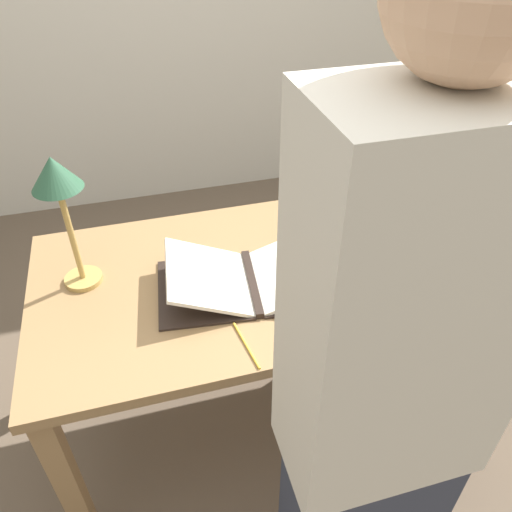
{
  "coord_description": "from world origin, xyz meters",
  "views": [
    {
      "loc": [
        -0.35,
        -1.17,
        1.73
      ],
      "look_at": [
        -0.03,
        -0.02,
        0.81
      ],
      "focal_mm": 35.0,
      "sensor_mm": 36.0,
      "label": 1
    }
  ],
  "objects_px": {
    "open_book": "(252,277)",
    "person_reader": "(376,436)",
    "book_stack_tall": "(381,215)",
    "reading_lamp": "(58,188)",
    "book_standing_upright": "(337,211)",
    "coffee_mug": "(335,251)",
    "pencil": "(246,345)"
  },
  "relations": [
    {
      "from": "open_book",
      "to": "pencil",
      "type": "xyz_separation_m",
      "value": [
        -0.08,
        -0.23,
        -0.03
      ]
    },
    {
      "from": "book_stack_tall",
      "to": "open_book",
      "type": "bearing_deg",
      "value": -166.2
    },
    {
      "from": "reading_lamp",
      "to": "book_stack_tall",
      "type": "bearing_deg",
      "value": -2.44
    },
    {
      "from": "reading_lamp",
      "to": "person_reader",
      "type": "relative_size",
      "value": 0.24
    },
    {
      "from": "open_book",
      "to": "reading_lamp",
      "type": "bearing_deg",
      "value": 168.44
    },
    {
      "from": "reading_lamp",
      "to": "person_reader",
      "type": "bearing_deg",
      "value": -54.72
    },
    {
      "from": "open_book",
      "to": "reading_lamp",
      "type": "height_order",
      "value": "reading_lamp"
    },
    {
      "from": "pencil",
      "to": "person_reader",
      "type": "xyz_separation_m",
      "value": [
        0.15,
        -0.41,
        0.14
      ]
    },
    {
      "from": "open_book",
      "to": "book_standing_upright",
      "type": "relative_size",
      "value": 2.59
    },
    {
      "from": "open_book",
      "to": "book_stack_tall",
      "type": "xyz_separation_m",
      "value": [
        0.48,
        0.12,
        0.06
      ]
    },
    {
      "from": "book_stack_tall",
      "to": "person_reader",
      "type": "height_order",
      "value": "person_reader"
    },
    {
      "from": "book_standing_upright",
      "to": "pencil",
      "type": "height_order",
      "value": "book_standing_upright"
    },
    {
      "from": "pencil",
      "to": "person_reader",
      "type": "height_order",
      "value": "person_reader"
    },
    {
      "from": "book_stack_tall",
      "to": "pencil",
      "type": "height_order",
      "value": "book_stack_tall"
    },
    {
      "from": "book_stack_tall",
      "to": "book_standing_upright",
      "type": "xyz_separation_m",
      "value": [
        -0.14,
        0.04,
        0.02
      ]
    },
    {
      "from": "coffee_mug",
      "to": "person_reader",
      "type": "xyz_separation_m",
      "value": [
        -0.21,
        -0.68,
        0.1
      ]
    },
    {
      "from": "book_stack_tall",
      "to": "book_standing_upright",
      "type": "relative_size",
      "value": 1.27
    },
    {
      "from": "reading_lamp",
      "to": "pencil",
      "type": "relative_size",
      "value": 2.43
    },
    {
      "from": "open_book",
      "to": "book_stack_tall",
      "type": "relative_size",
      "value": 2.03
    },
    {
      "from": "reading_lamp",
      "to": "coffee_mug",
      "type": "distance_m",
      "value": 0.84
    },
    {
      "from": "coffee_mug",
      "to": "book_stack_tall",
      "type": "bearing_deg",
      "value": 22.13
    },
    {
      "from": "book_stack_tall",
      "to": "reading_lamp",
      "type": "height_order",
      "value": "reading_lamp"
    },
    {
      "from": "coffee_mug",
      "to": "open_book",
      "type": "bearing_deg",
      "value": -172.14
    },
    {
      "from": "book_standing_upright",
      "to": "coffee_mug",
      "type": "height_order",
      "value": "book_standing_upright"
    },
    {
      "from": "reading_lamp",
      "to": "open_book",
      "type": "bearing_deg",
      "value": -17.77
    },
    {
      "from": "pencil",
      "to": "person_reader",
      "type": "distance_m",
      "value": 0.46
    },
    {
      "from": "pencil",
      "to": "person_reader",
      "type": "relative_size",
      "value": 0.1
    },
    {
      "from": "open_book",
      "to": "person_reader",
      "type": "xyz_separation_m",
      "value": [
        0.07,
        -0.64,
        0.11
      ]
    },
    {
      "from": "reading_lamp",
      "to": "coffee_mug",
      "type": "relative_size",
      "value": 3.89
    },
    {
      "from": "coffee_mug",
      "to": "pencil",
      "type": "xyz_separation_m",
      "value": [
        -0.36,
        -0.27,
        -0.04
      ]
    },
    {
      "from": "open_book",
      "to": "coffee_mug",
      "type": "bearing_deg",
      "value": 14.07
    },
    {
      "from": "book_stack_tall",
      "to": "book_standing_upright",
      "type": "bearing_deg",
      "value": 165.54
    }
  ]
}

